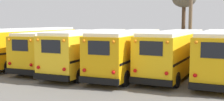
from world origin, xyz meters
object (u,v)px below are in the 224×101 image
at_px(school_bus_2, 89,50).
at_px(school_bus_3, 129,51).
at_px(school_bus_0, 31,45).
at_px(school_bus_5, 220,53).
at_px(school_bus_1, 63,48).
at_px(bare_tree_0, 184,1).
at_px(utility_pole, 190,19).
at_px(school_bus_4, 174,51).

bearing_deg(school_bus_2, school_bus_3, 6.19).
xyz_separation_m(school_bus_0, school_bus_5, (15.59, 0.71, -0.05)).
bearing_deg(school_bus_5, school_bus_1, -178.07).
bearing_deg(school_bus_1, bare_tree_0, 57.08).
bearing_deg(school_bus_5, bare_tree_0, 111.71).
distance_m(school_bus_1, school_bus_5, 12.47).
relative_size(school_bus_0, school_bus_5, 0.99).
xyz_separation_m(school_bus_1, utility_pole, (8.99, 9.48, 2.42)).
bearing_deg(school_bus_4, school_bus_2, -166.40).
height_order(school_bus_1, school_bus_5, school_bus_5).
bearing_deg(school_bus_1, school_bus_2, -16.25).
relative_size(school_bus_0, school_bus_2, 0.99).
relative_size(school_bus_0, school_bus_1, 0.94).
relative_size(school_bus_2, bare_tree_0, 1.40).
xyz_separation_m(school_bus_5, utility_pole, (-3.48, 9.06, 2.34)).
height_order(school_bus_0, school_bus_4, school_bus_0).
distance_m(school_bus_3, utility_pole, 10.68).
distance_m(school_bus_5, utility_pole, 9.98).
xyz_separation_m(utility_pole, bare_tree_0, (-1.17, 2.60, 2.08)).
xyz_separation_m(school_bus_2, school_bus_4, (6.23, 1.51, 0.01)).
bearing_deg(school_bus_0, school_bus_2, -5.64).
distance_m(school_bus_0, school_bus_1, 3.13).
height_order(school_bus_0, bare_tree_0, bare_tree_0).
bearing_deg(school_bus_5, school_bus_3, -170.98).
xyz_separation_m(school_bus_1, school_bus_4, (9.35, 0.60, 0.06)).
height_order(school_bus_0, school_bus_2, school_bus_0).
relative_size(school_bus_0, bare_tree_0, 1.39).
height_order(school_bus_4, school_bus_5, school_bus_5).
distance_m(school_bus_2, school_bus_4, 6.41).
bearing_deg(utility_pole, school_bus_1, -133.48).
relative_size(school_bus_0, utility_pole, 1.28).
bearing_deg(utility_pole, school_bus_0, -141.10).
bearing_deg(school_bus_1, school_bus_5, 1.93).
xyz_separation_m(school_bus_1, bare_tree_0, (7.82, 12.08, 4.50)).
bearing_deg(utility_pole, school_bus_5, -69.01).
height_order(school_bus_0, utility_pole, utility_pole).
xyz_separation_m(school_bus_0, utility_pole, (12.11, 9.77, 2.29)).
xyz_separation_m(school_bus_3, school_bus_4, (3.12, 1.17, -0.01)).
height_order(school_bus_4, bare_tree_0, bare_tree_0).
relative_size(school_bus_1, utility_pole, 1.37).
bearing_deg(school_bus_0, utility_pole, 38.90).
height_order(school_bus_2, school_bus_5, school_bus_5).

